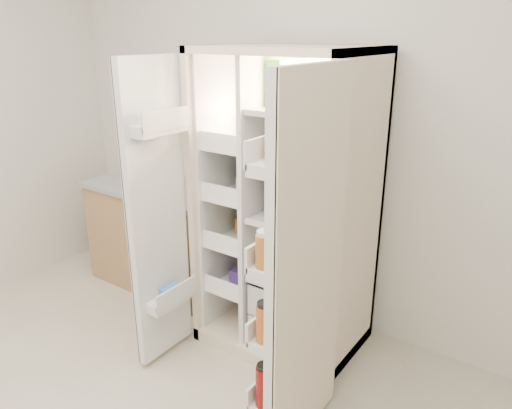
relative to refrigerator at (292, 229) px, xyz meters
The scene contains 5 objects.
wall_back 0.72m from the refrigerator, 115.26° to the left, with size 4.00×0.02×2.70m, color silver.
refrigerator is the anchor object (origin of this frame).
freezer_door 0.81m from the refrigerator, 130.40° to the right, with size 0.15×0.40×1.72m.
fridge_door 0.85m from the refrigerator, 56.15° to the right, with size 0.17×0.58×1.72m.
kitchen_counter 1.24m from the refrigerator, behind, with size 1.09×0.58×0.79m.
Camera 1 is at (1.54, -0.69, 1.87)m, focal length 34.00 mm.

